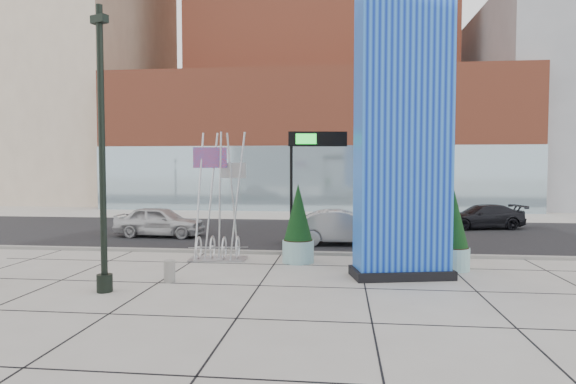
# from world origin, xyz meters

# --- Properties ---
(ground) EXTENTS (160.00, 160.00, 0.00)m
(ground) POSITION_xyz_m (0.00, 0.00, 0.00)
(ground) COLOR #9E9991
(ground) RESTS_ON ground
(street_asphalt) EXTENTS (80.00, 12.00, 0.02)m
(street_asphalt) POSITION_xyz_m (0.00, 10.00, 0.01)
(street_asphalt) COLOR black
(street_asphalt) RESTS_ON ground
(curb_edge) EXTENTS (80.00, 0.30, 0.12)m
(curb_edge) POSITION_xyz_m (0.00, 4.00, 0.06)
(curb_edge) COLOR gray
(curb_edge) RESTS_ON ground
(tower_podium) EXTENTS (34.00, 10.00, 11.00)m
(tower_podium) POSITION_xyz_m (1.00, 27.00, 5.50)
(tower_podium) COLOR brown
(tower_podium) RESTS_ON ground
(tower_glass_front) EXTENTS (34.00, 0.60, 5.00)m
(tower_glass_front) POSITION_xyz_m (1.00, 22.20, 2.50)
(tower_glass_front) COLOR #8CA5B2
(tower_glass_front) RESTS_ON ground
(building_beige_left) EXTENTS (18.00, 20.00, 34.00)m
(building_beige_left) POSITION_xyz_m (-26.00, 34.00, 17.00)
(building_beige_left) COLOR gray
(building_beige_left) RESTS_ON ground
(blue_pylon) EXTENTS (3.22, 1.92, 10.02)m
(blue_pylon) POSITION_xyz_m (5.16, 0.53, 4.84)
(blue_pylon) COLOR #0B28AC
(blue_pylon) RESTS_ON ground
(lamp_post) EXTENTS (0.52, 0.42, 7.67)m
(lamp_post) POSITION_xyz_m (-3.06, -2.13, 3.14)
(lamp_post) COLOR black
(lamp_post) RESTS_ON ground
(public_art_sculpture) EXTENTS (2.11, 1.16, 4.66)m
(public_art_sculpture) POSITION_xyz_m (-1.13, 2.64, 1.22)
(public_art_sculpture) COLOR silver
(public_art_sculpture) RESTS_ON ground
(concrete_bollard) EXTENTS (0.33, 0.33, 0.65)m
(concrete_bollard) POSITION_xyz_m (-1.70, -0.87, 0.33)
(concrete_bollard) COLOR gray
(concrete_bollard) RESTS_ON ground
(overhead_street_sign) EXTENTS (2.23, 0.50, 4.73)m
(overhead_street_sign) POSITION_xyz_m (2.22, 3.80, 4.06)
(overhead_street_sign) COLOR black
(overhead_street_sign) RESTS_ON ground
(round_planter_east) EXTENTS (1.05, 1.05, 2.63)m
(round_planter_east) POSITION_xyz_m (6.99, 1.80, 1.24)
(round_planter_east) COLOR #91C2C3
(round_planter_east) RESTS_ON ground
(round_planter_mid) EXTENTS (1.07, 1.07, 2.69)m
(round_planter_mid) POSITION_xyz_m (5.20, 3.60, 1.27)
(round_planter_mid) COLOR #91C2C3
(round_planter_mid) RESTS_ON ground
(round_planter_west) EXTENTS (1.12, 1.12, 2.80)m
(round_planter_west) POSITION_xyz_m (1.80, 2.48, 1.33)
(round_planter_west) COLOR #91C2C3
(round_planter_west) RESTS_ON ground
(car_white_west) EXTENTS (4.37, 1.89, 1.47)m
(car_white_west) POSITION_xyz_m (-5.43, 7.96, 0.73)
(car_white_west) COLOR silver
(car_white_west) RESTS_ON ground
(car_silver_mid) EXTENTS (4.59, 1.81, 1.49)m
(car_silver_mid) POSITION_xyz_m (3.42, 6.56, 0.74)
(car_silver_mid) COLOR #A5A9AD
(car_silver_mid) RESTS_ON ground
(car_dark_east) EXTENTS (4.83, 2.77, 1.32)m
(car_dark_east) POSITION_xyz_m (10.96, 12.78, 0.66)
(car_dark_east) COLOR black
(car_dark_east) RESTS_ON ground
(traffic_signal) EXTENTS (0.15, 0.18, 4.10)m
(traffic_signal) POSITION_xyz_m (-12.00, 15.00, 2.30)
(traffic_signal) COLOR black
(traffic_signal) RESTS_ON ground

